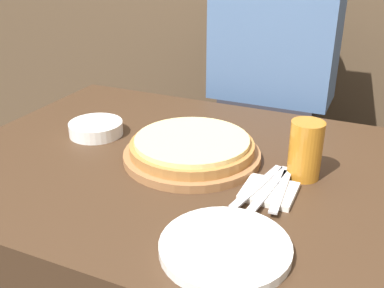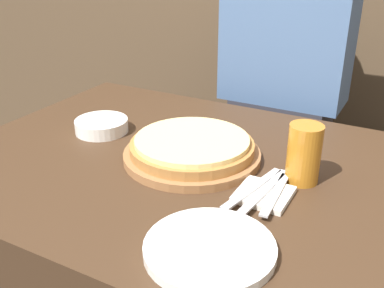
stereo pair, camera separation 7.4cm
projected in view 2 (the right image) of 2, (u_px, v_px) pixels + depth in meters
The scene contains 10 objects.
dining_table at pixel (206, 285), 1.22m from camera, with size 1.29×0.86×0.73m.
pizza_on_board at pixel (192, 149), 1.10m from camera, with size 0.34×0.34×0.06m.
beer_glass at pixel (304, 151), 0.98m from camera, with size 0.07×0.07×0.13m.
dinner_plate at pixel (210, 248), 0.78m from camera, with size 0.23×0.23×0.02m.
side_bowl at pixel (102, 126), 1.25m from camera, with size 0.15×0.15×0.04m.
napkin_stack at pixel (264, 194), 0.94m from camera, with size 0.11×0.11×0.01m.
fork at pixel (253, 188), 0.95m from camera, with size 0.06×0.21×0.00m.
dinner_knife at pixel (264, 191), 0.94m from camera, with size 0.04×0.21×0.00m.
spoon at pixel (275, 194), 0.93m from camera, with size 0.03×0.18×0.00m.
diner_person at pixel (280, 119), 1.60m from camera, with size 0.41×0.20×1.31m.
Camera 2 is at (0.42, -0.85, 1.23)m, focal length 42.00 mm.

